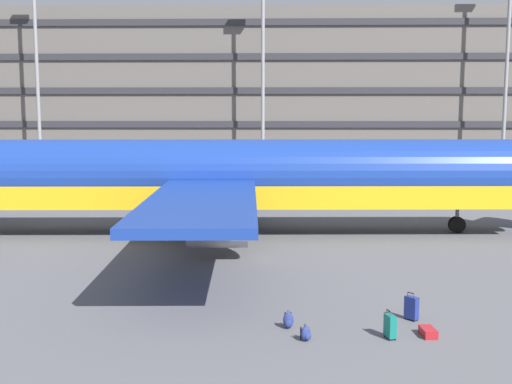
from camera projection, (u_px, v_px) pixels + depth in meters
name	position (u px, v px, depth m)	size (l,w,h in m)	color
ground_plane	(255.00, 232.00, 34.74)	(600.00, 600.00, 0.00)	#5B5B60
terminal_structure	(263.00, 93.00, 76.25)	(176.34, 18.56, 17.90)	#605B56
airliner	(225.00, 178.00, 34.02)	(38.72, 31.19, 10.82)	navy
light_mast_left	(36.00, 55.00, 63.29)	(1.80, 0.50, 21.36)	gray
light_mast_center_left	(263.00, 59.00, 62.84)	(1.80, 0.50, 20.51)	gray
light_mast_center_right	(508.00, 47.00, 62.17)	(1.80, 0.50, 22.72)	gray
suitcase_upright	(428.00, 332.00, 18.47)	(0.44, 0.75, 0.25)	#B21E23
suitcase_purple	(390.00, 326.00, 18.24)	(0.32, 0.47, 0.86)	#147266
suitcase_black	(412.00, 308.00, 19.88)	(0.45, 0.46, 0.91)	navy
backpack_large	(288.00, 321.00, 19.10)	(0.34, 0.28, 0.57)	navy
backpack_orange	(306.00, 334.00, 18.07)	(0.40, 0.40, 0.49)	navy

